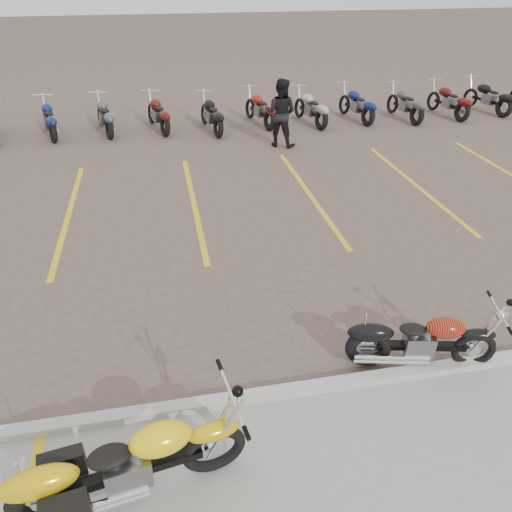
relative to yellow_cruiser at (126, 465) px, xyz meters
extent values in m
plane|color=brown|center=(1.27, 3.01, -0.48)|extent=(100.00, 100.00, 0.00)
cube|color=#ADAAA3|center=(1.27, 1.01, -0.42)|extent=(60.00, 0.18, 0.12)
torus|color=black|center=(0.87, 0.14, -0.14)|extent=(0.70, 0.22, 0.69)
torus|color=black|center=(-0.74, -0.12, -0.14)|extent=(0.75, 0.29, 0.73)
cube|color=black|center=(0.06, 0.01, -0.08)|extent=(1.38, 0.34, 0.11)
cube|color=slate|center=(0.01, 0.00, -0.02)|extent=(0.49, 0.38, 0.36)
ellipsoid|color=yellow|center=(0.36, 0.06, 0.30)|extent=(0.66, 0.43, 0.32)
ellipsoid|color=black|center=(-0.12, -0.02, 0.26)|extent=(0.45, 0.34, 0.13)
torus|color=black|center=(4.43, 1.04, -0.19)|extent=(0.59, 0.23, 0.58)
torus|color=black|center=(3.09, 1.35, -0.19)|extent=(0.63, 0.29, 0.61)
cube|color=black|center=(3.76, 1.19, -0.14)|extent=(1.15, 0.37, 0.09)
cube|color=slate|center=(3.72, 1.20, -0.09)|extent=(0.42, 0.34, 0.30)
ellipsoid|color=black|center=(4.01, 1.14, 0.18)|extent=(0.57, 0.39, 0.27)
ellipsoid|color=black|center=(3.61, 1.23, 0.14)|extent=(0.39, 0.30, 0.11)
imported|color=black|center=(4.13, 10.57, 0.47)|extent=(1.17, 1.10, 1.91)
camera|label=1|loc=(0.64, -3.33, 4.25)|focal=35.00mm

